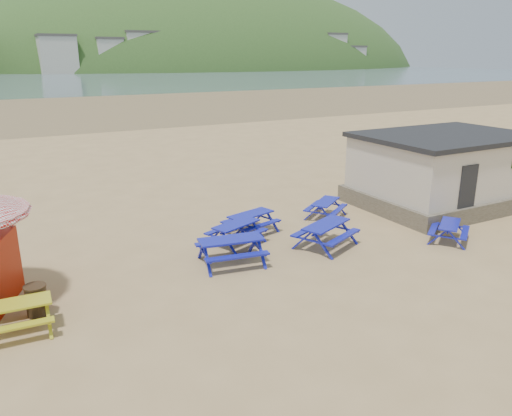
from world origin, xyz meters
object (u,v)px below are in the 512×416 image
picnic_table_blue_b (251,223)px  picnic_table_blue_a (236,234)px  litter_bin (37,300)px  amenity_block (444,169)px  picnic_table_yellow (12,318)px

picnic_table_blue_b → picnic_table_blue_a: bearing=-157.6°
picnic_table_blue_a → picnic_table_blue_b: size_ratio=1.04×
picnic_table_blue_a → picnic_table_blue_b: 1.25m
picnic_table_blue_b → litter_bin: size_ratio=2.57×
picnic_table_blue_a → amenity_block: amenity_block is taller
picnic_table_yellow → litter_bin: size_ratio=2.31×
picnic_table_blue_a → picnic_table_yellow: 7.87m
amenity_block → picnic_table_blue_b: bearing=175.9°
picnic_table_blue_b → picnic_table_yellow: bearing=-172.5°
amenity_block → picnic_table_yellow: bearing=-170.9°
picnic_table_blue_a → litter_bin: litter_bin is taller
picnic_table_blue_a → litter_bin: size_ratio=2.67×
picnic_table_yellow → amenity_block: (17.68, 2.84, 1.18)m
picnic_table_blue_a → amenity_block: size_ratio=0.30×
litter_bin → amenity_block: (17.07, 2.19, 1.15)m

